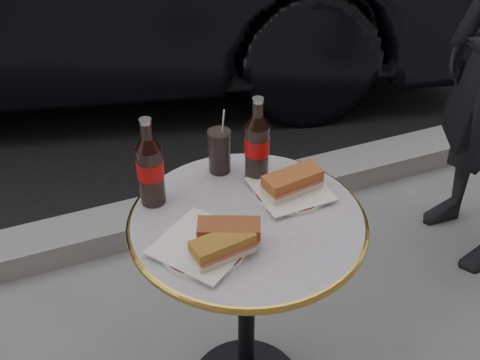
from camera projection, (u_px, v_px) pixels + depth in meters
name	position (u px, v px, depth m)	size (l,w,h in m)	color
curb	(166.00, 216.00, 2.62)	(40.00, 0.20, 0.12)	gray
bistro_table	(246.00, 314.00, 1.76)	(0.62, 0.62, 0.73)	#BAB2C4
plate_left	(203.00, 247.00, 1.45)	(0.21, 0.21, 0.01)	white
plate_right	(290.00, 191.00, 1.63)	(0.20, 0.20, 0.01)	white
sandwich_left_a	(223.00, 248.00, 1.40)	(0.15, 0.07, 0.05)	#AA6F2B
sandwich_left_b	(229.00, 233.00, 1.44)	(0.15, 0.07, 0.05)	brown
sandwich_right	(292.00, 183.00, 1.60)	(0.16, 0.07, 0.06)	#AD5A2C
cola_bottle_left	(150.00, 162.00, 1.53)	(0.07, 0.07, 0.25)	black
cola_bottle_right	(257.00, 139.00, 1.62)	(0.07, 0.07, 0.25)	black
cola_glass	(219.00, 151.00, 1.68)	(0.06, 0.06, 0.13)	black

